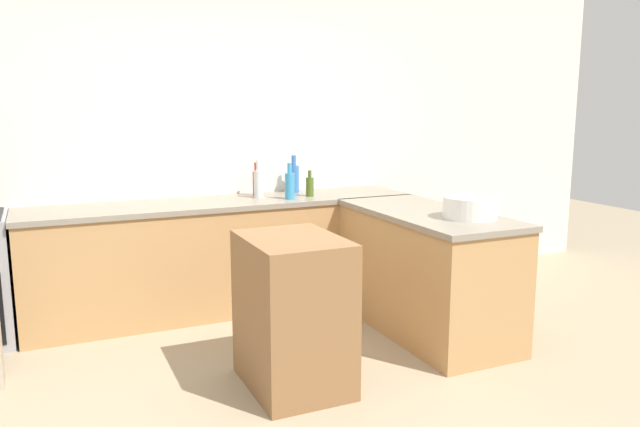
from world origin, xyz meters
The scene contains 11 objects.
ground_plane centered at (0.00, 0.00, 0.00)m, with size 14.00×14.00×0.00m, color tan.
wall_back centered at (0.00, 2.11, 1.35)m, with size 8.00×0.06×2.70m.
counter_back centered at (0.00, 1.76, 0.44)m, with size 3.06×0.67×0.88m.
counter_peninsula centered at (1.19, 0.69, 0.44)m, with size 0.69×1.53×0.88m.
island_table centered at (-0.03, 0.24, 0.45)m, with size 0.53×0.70×0.89m.
mixing_bowl centered at (1.29, 0.35, 0.96)m, with size 0.36×0.36×0.14m.
dish_soap_bottle centered at (0.50, 1.60, 1.00)m, with size 0.08×0.08×0.29m.
vinegar_bottle_clear centered at (0.29, 1.77, 1.00)m, with size 0.08×0.08×0.31m.
water_bottle_blue centered at (0.67, 1.94, 1.01)m, with size 0.09×0.09×0.32m.
hot_sauce_bottle centered at (0.32, 1.91, 0.99)m, with size 0.06×0.06×0.27m.
olive_oil_bottle centered at (0.71, 1.68, 0.97)m, with size 0.07×0.07×0.21m.
Camera 1 is at (-1.31, -2.97, 1.65)m, focal length 35.00 mm.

